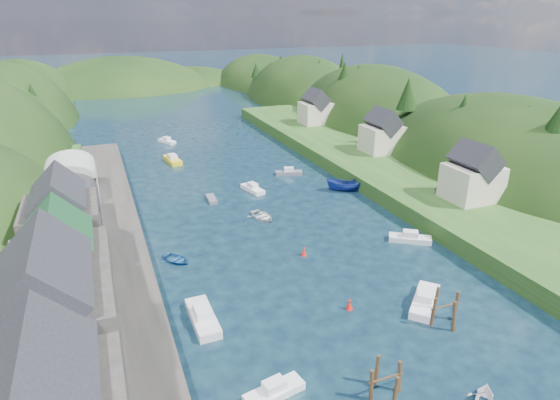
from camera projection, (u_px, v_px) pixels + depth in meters
name	position (u px, v px, depth m)	size (l,w,h in m)	color
ground	(234.00, 178.00, 83.11)	(600.00, 600.00, 0.00)	black
hillside_right	(373.00, 155.00, 122.90)	(36.00, 245.56, 48.00)	black
far_hills	(153.00, 111.00, 194.43)	(103.00, 68.00, 44.00)	black
hill_trees	(218.00, 102.00, 91.36)	(90.83, 146.49, 12.81)	black
quay_left	(95.00, 285.00, 48.62)	(12.00, 110.00, 2.00)	#2D2B28
terrace_left_grass	(19.00, 297.00, 46.12)	(12.00, 110.00, 2.50)	#234719
quayside_buildings	(58.00, 313.00, 33.94)	(8.00, 35.84, 12.90)	#2D2B28
boat_sheds	(70.00, 190.00, 62.72)	(7.00, 21.00, 7.50)	#2D2D30
terrace_right	(386.00, 172.00, 82.65)	(16.00, 120.00, 2.40)	#234719
right_bank_cottages	(377.00, 134.00, 89.13)	(9.00, 59.24, 8.41)	beige
piling_cluster_near	(385.00, 384.00, 35.56)	(3.02, 2.83, 3.36)	#382314
piling_cluster_far	(444.00, 311.00, 43.89)	(3.14, 2.94, 3.72)	#382314
channel_buoy_near	(349.00, 305.00, 46.23)	(0.70, 0.70, 1.10)	red
channel_buoy_far	(304.00, 252.00, 56.46)	(0.70, 0.70, 1.10)	red
moored_boats	(282.00, 249.00, 56.90)	(36.29, 95.51, 2.37)	silver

